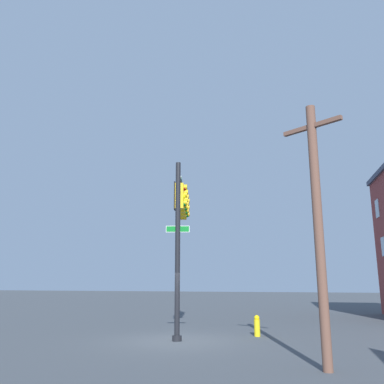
# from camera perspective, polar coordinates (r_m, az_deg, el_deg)

# --- Properties ---
(ground_plane) EXTENTS (120.00, 120.00, 0.00)m
(ground_plane) POSITION_cam_1_polar(r_m,az_deg,el_deg) (15.91, -2.17, -20.52)
(ground_plane) COLOR #41464C
(signal_pole_assembly) EXTENTS (4.75, 1.49, 6.94)m
(signal_pole_assembly) POSITION_cam_1_polar(r_m,az_deg,el_deg) (17.88, -1.57, -2.94)
(signal_pole_assembly) COLOR black
(signal_pole_assembly) RESTS_ON ground_plane
(utility_pole) EXTENTS (1.12, 1.55, 7.10)m
(utility_pole) POSITION_cam_1_polar(r_m,az_deg,el_deg) (11.26, 17.58, -4.43)
(utility_pole) COLOR brown
(utility_pole) RESTS_ON ground_plane
(fire_hydrant) EXTENTS (0.33, 0.24, 0.83)m
(fire_hydrant) POSITION_cam_1_polar(r_m,az_deg,el_deg) (17.27, 9.28, -18.35)
(fire_hydrant) COLOR yellow
(fire_hydrant) RESTS_ON ground_plane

